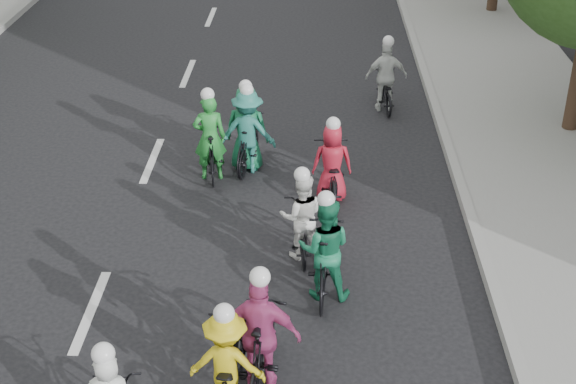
# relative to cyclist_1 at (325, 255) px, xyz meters

# --- Properties ---
(ground) EXTENTS (120.00, 120.00, 0.00)m
(ground) POSITION_rel_cyclist_1_xyz_m (-3.46, -0.60, -0.68)
(ground) COLOR black
(ground) RESTS_ON ground
(sidewalk_right) EXTENTS (4.00, 80.00, 0.15)m
(sidewalk_right) POSITION_rel_cyclist_1_xyz_m (4.54, 9.40, -0.61)
(sidewalk_right) COLOR gray
(sidewalk_right) RESTS_ON ground
(curb_right) EXTENTS (0.18, 80.00, 0.18)m
(curb_right) POSITION_rel_cyclist_1_xyz_m (2.59, 9.40, -0.59)
(curb_right) COLOR #999993
(curb_right) RESTS_ON ground
(cyclist_1) EXTENTS (0.84, 1.88, 1.80)m
(cyclist_1) POSITION_rel_cyclist_1_xyz_m (0.00, 0.00, 0.00)
(cyclist_1) COLOR black
(cyclist_1) RESTS_ON ground
(cyclist_2) EXTENTS (1.00, 1.98, 1.62)m
(cyclist_2) POSITION_rel_cyclist_1_xyz_m (-1.21, -2.47, -0.08)
(cyclist_2) COLOR black
(cyclist_2) RESTS_ON ground
(cyclist_3) EXTENTS (1.05, 1.89, 1.88)m
(cyclist_3) POSITION_rel_cyclist_1_xyz_m (-0.81, -2.07, 0.01)
(cyclist_3) COLOR black
(cyclist_3) RESTS_ON ground
(cyclist_4) EXTENTS (0.75, 1.83, 1.64)m
(cyclist_4) POSITION_rel_cyclist_1_xyz_m (0.15, 3.02, -0.11)
(cyclist_4) COLOR black
(cyclist_4) RESTS_ON ground
(cyclist_5) EXTENTS (0.68, 1.63, 1.86)m
(cyclist_5) POSITION_rel_cyclist_1_xyz_m (-2.17, 3.77, -0.04)
(cyclist_5) COLOR black
(cyclist_5) RESTS_ON ground
(cyclist_6) EXTENTS (0.76, 1.60, 1.62)m
(cyclist_6) POSITION_rel_cyclist_1_xyz_m (-0.36, 1.07, -0.11)
(cyclist_6) COLOR black
(cyclist_6) RESTS_ON ground
(cyclist_7) EXTENTS (1.17, 1.60, 1.82)m
(cyclist_7) POSITION_rel_cyclist_1_xyz_m (-1.47, 4.08, 0.03)
(cyclist_7) COLOR black
(cyclist_7) RESTS_ON ground
(cyclist_8) EXTENTS (0.98, 1.61, 1.77)m
(cyclist_8) POSITION_rel_cyclist_1_xyz_m (1.43, 7.25, -0.07)
(cyclist_8) COLOR black
(cyclist_8) RESTS_ON ground
(cyclist_9) EXTENTS (0.90, 1.85, 1.85)m
(cyclist_9) POSITION_rel_cyclist_1_xyz_m (-1.50, 4.21, 0.00)
(cyclist_9) COLOR black
(cyclist_9) RESTS_ON ground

